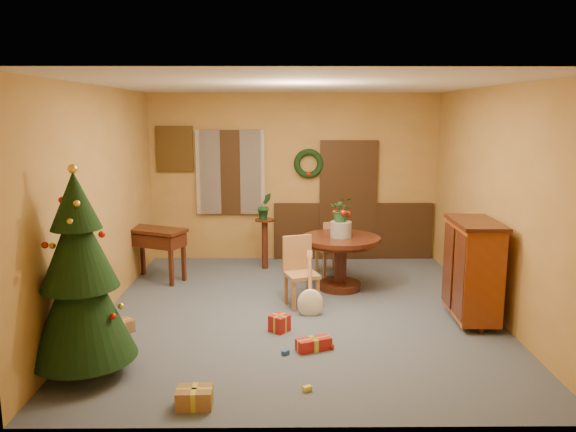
{
  "coord_description": "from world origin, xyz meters",
  "views": [
    {
      "loc": [
        -0.19,
        -6.99,
        2.57
      ],
      "look_at": [
        -0.12,
        0.4,
        1.2
      ],
      "focal_mm": 35.0,
      "sensor_mm": 36.0,
      "label": 1
    }
  ],
  "objects_px": {
    "sideboard": "(473,268)",
    "chair_near": "(300,269)",
    "christmas_tree": "(80,278)",
    "dining_table": "(341,253)",
    "writing_desk": "(156,242)"
  },
  "relations": [
    {
      "from": "dining_table",
      "to": "christmas_tree",
      "type": "xyz_separation_m",
      "value": [
        -2.8,
        -2.72,
        0.44
      ]
    },
    {
      "from": "sideboard",
      "to": "dining_table",
      "type": "bearing_deg",
      "value": 139.12
    },
    {
      "from": "dining_table",
      "to": "christmas_tree",
      "type": "bearing_deg",
      "value": -135.8
    },
    {
      "from": "chair_near",
      "to": "dining_table",
      "type": "bearing_deg",
      "value": 47.42
    },
    {
      "from": "chair_near",
      "to": "christmas_tree",
      "type": "xyz_separation_m",
      "value": [
        -2.18,
        -2.05,
        0.49
      ]
    },
    {
      "from": "chair_near",
      "to": "writing_desk",
      "type": "relative_size",
      "value": 0.91
    },
    {
      "from": "dining_table",
      "to": "sideboard",
      "type": "xyz_separation_m",
      "value": [
        1.5,
        -1.3,
        0.13
      ]
    },
    {
      "from": "dining_table",
      "to": "sideboard",
      "type": "distance_m",
      "value": 1.99
    },
    {
      "from": "christmas_tree",
      "to": "sideboard",
      "type": "relative_size",
      "value": 1.64
    },
    {
      "from": "writing_desk",
      "to": "dining_table",
      "type": "bearing_deg",
      "value": -9.41
    },
    {
      "from": "sideboard",
      "to": "chair_near",
      "type": "bearing_deg",
      "value": 163.4
    },
    {
      "from": "chair_near",
      "to": "christmas_tree",
      "type": "height_order",
      "value": "christmas_tree"
    },
    {
      "from": "dining_table",
      "to": "christmas_tree",
      "type": "relative_size",
      "value": 0.55
    },
    {
      "from": "chair_near",
      "to": "sideboard",
      "type": "bearing_deg",
      "value": -16.6
    },
    {
      "from": "chair_near",
      "to": "christmas_tree",
      "type": "relative_size",
      "value": 0.45
    }
  ]
}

